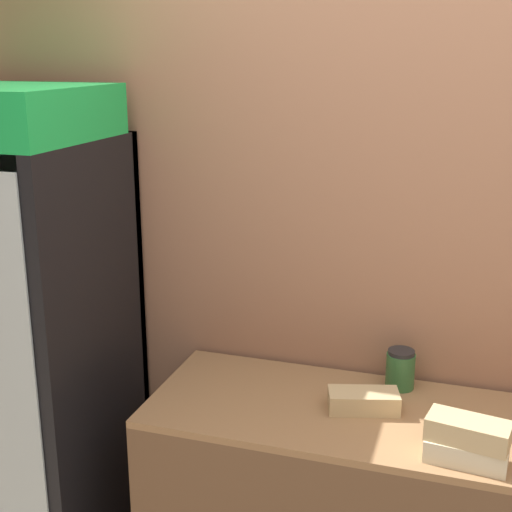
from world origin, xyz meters
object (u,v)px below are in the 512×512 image
object	(u,v)px
sandwich_stack_middle	(468,431)
condiment_jar	(400,369)
beverage_cooler	(30,321)
sandwich_flat_left	(363,401)
sandwich_stack_bottom	(466,452)

from	to	relation	value
sandwich_stack_middle	condiment_jar	world-z (taller)	condiment_jar
sandwich_stack_middle	condiment_jar	bearing A→B (deg)	119.69
beverage_cooler	condiment_jar	world-z (taller)	beverage_cooler
sandwich_flat_left	condiment_jar	world-z (taller)	condiment_jar
sandwich_stack_middle	sandwich_flat_left	bearing A→B (deg)	146.95
sandwich_stack_bottom	sandwich_stack_middle	world-z (taller)	sandwich_stack_middle
sandwich_stack_middle	sandwich_flat_left	xyz separation A→B (m)	(-0.34, 0.22, -0.07)
sandwich_stack_bottom	condiment_jar	bearing A→B (deg)	119.69
sandwich_stack_middle	condiment_jar	xyz separation A→B (m)	(-0.24, 0.43, -0.03)
beverage_cooler	condiment_jar	size ratio (longest dim) A/B	13.46
sandwich_stack_bottom	sandwich_stack_middle	xyz separation A→B (m)	(-0.00, 0.00, 0.07)
sandwich_stack_bottom	sandwich_flat_left	distance (m)	0.40
beverage_cooler	sandwich_stack_middle	size ratio (longest dim) A/B	7.67
condiment_jar	sandwich_stack_bottom	bearing A→B (deg)	-60.31
sandwich_stack_middle	beverage_cooler	bearing A→B (deg)	172.66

